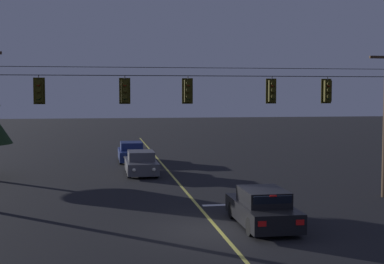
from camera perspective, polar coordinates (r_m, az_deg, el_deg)
The scene contains 12 objects.
ground_plane at distance 19.95m, azimuth 2.81°, elevation -10.08°, with size 180.00×180.00×0.00m, color black.
lane_centre_stripe at distance 30.56m, azimuth -1.52°, elevation -5.13°, with size 0.14×60.00×0.01m, color #D1C64C.
stop_bar_paint at distance 24.53m, azimuth 5.03°, elevation -7.42°, with size 3.40×0.36×0.01m, color silver.
signal_span_assembly at distance 24.27m, azimuth 0.38°, elevation 1.18°, with size 19.81×0.32×7.01m.
traffic_light_leftmost at distance 24.02m, azimuth -15.49°, elevation 4.11°, with size 0.48×0.41×1.22m.
traffic_light_left_inner at distance 23.90m, azimuth -6.92°, elevation 4.23°, with size 0.48×0.41×1.22m.
traffic_light_centre at distance 24.16m, azimuth -0.42°, elevation 4.25°, with size 0.48×0.41×1.22m.
traffic_light_right_inner at distance 25.04m, azimuth 8.24°, elevation 4.21°, with size 0.48×0.41×1.22m.
traffic_light_rightmost at distance 25.94m, azimuth 13.77°, elevation 4.12°, with size 0.48×0.41×1.22m.
car_waiting_near_lane at distance 20.59m, azimuth 7.27°, elevation -7.82°, with size 1.80×4.33×1.39m.
car_oncoming_lead at distance 33.38m, azimuth -5.25°, elevation -3.25°, with size 1.80×4.42×1.39m.
car_oncoming_trailing at distance 39.62m, azimuth -6.25°, elevation -2.11°, with size 1.80×4.42×1.39m.
Camera 1 is at (-4.07, -18.92, 4.86)m, focal length 51.83 mm.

